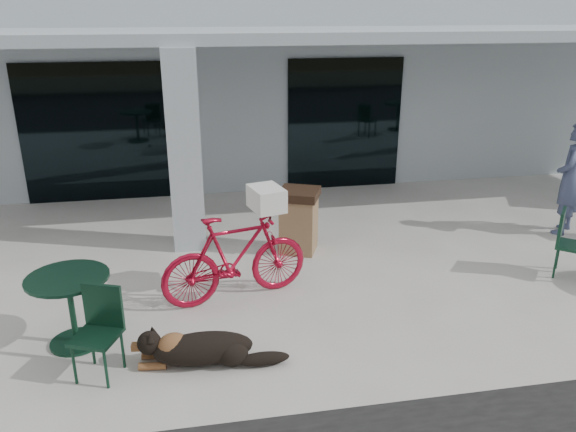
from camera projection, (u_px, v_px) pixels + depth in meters
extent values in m
plane|color=beige|center=(311.00, 307.00, 7.30)|extent=(80.00, 80.00, 0.00)
cube|color=#A3AFB8|center=(240.00, 65.00, 14.34)|extent=(22.00, 7.00, 4.50)
cube|color=black|center=(95.00, 133.00, 10.88)|extent=(2.80, 0.06, 2.70)
cube|color=black|center=(344.00, 124.00, 11.72)|extent=(2.40, 0.06, 2.70)
cube|color=#A3AFB8|center=(185.00, 152.00, 8.62)|extent=(0.50, 0.50, 3.12)
cube|color=#A3AFB8|center=(268.00, 35.00, 9.49)|extent=(22.00, 2.80, 0.18)
imported|color=maroon|center=(235.00, 257.00, 7.31)|extent=(2.07, 1.04, 1.20)
cube|color=white|center=(267.00, 198.00, 7.22)|extent=(0.49, 0.58, 0.30)
cylinder|color=white|center=(116.00, 300.00, 7.36)|extent=(0.08, 0.08, 0.10)
imported|color=#3F496A|center=(571.00, 179.00, 9.39)|extent=(0.82, 0.81, 1.91)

